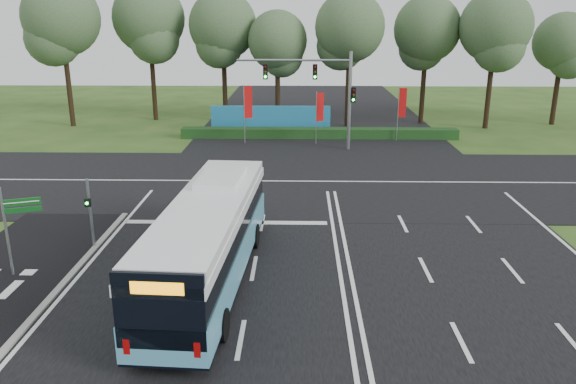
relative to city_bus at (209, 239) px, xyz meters
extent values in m
plane|color=#294C19|center=(4.78, 1.18, -1.72)|extent=(120.00, 120.00, 0.00)
cube|color=black|center=(4.78, 1.18, -1.70)|extent=(20.00, 120.00, 0.04)
cube|color=black|center=(4.78, 13.18, -1.70)|extent=(120.00, 14.00, 0.05)
cube|color=gray|center=(-5.32, -1.82, -1.66)|extent=(0.25, 18.00, 0.12)
cube|color=#53A0C1|center=(0.00, 0.01, -0.66)|extent=(3.18, 12.03, 1.09)
cube|color=black|center=(0.00, 0.01, -1.16)|extent=(3.15, 11.97, 0.30)
cube|color=black|center=(0.00, 0.01, 0.33)|extent=(3.07, 11.84, 0.94)
cube|color=white|center=(0.00, 0.01, 0.93)|extent=(3.18, 12.03, 0.35)
cube|color=white|center=(0.00, 0.01, 1.27)|extent=(3.11, 11.55, 0.35)
cube|color=white|center=(0.15, 2.49, 1.57)|extent=(1.76, 3.06, 0.25)
cube|color=black|center=(-0.35, -5.87, 0.38)|extent=(2.41, 0.26, 2.18)
cube|color=orange|center=(-0.35, -5.91, 1.08)|extent=(1.39, 0.14, 0.35)
cylinder|color=black|center=(-0.96, 3.45, -1.20)|extent=(0.34, 1.05, 1.03)
cylinder|color=black|center=(1.36, 3.31, -1.20)|extent=(0.34, 1.05, 1.03)
cylinder|color=black|center=(-1.38, -3.68, -1.20)|extent=(0.34, 1.05, 1.03)
cylinder|color=black|center=(0.93, -3.82, -1.20)|extent=(0.34, 1.05, 1.03)
cylinder|color=gray|center=(-5.42, 3.14, -0.21)|extent=(0.12, 0.12, 3.02)
cube|color=black|center=(-5.42, 2.96, 0.35)|extent=(0.26, 0.19, 0.34)
sphere|color=#19F233|center=(-5.42, 2.86, 0.35)|extent=(0.12, 0.12, 0.12)
cylinder|color=gray|center=(-7.53, 0.41, 0.01)|extent=(0.10, 0.10, 3.47)
cube|color=#0D4C16|center=(-6.91, 0.63, 1.14)|extent=(1.25, 0.49, 0.26)
cube|color=#0D4C16|center=(-6.91, 0.63, 0.84)|extent=(1.25, 0.49, 0.19)
cube|color=white|center=(-6.91, 0.59, 1.14)|extent=(1.15, 0.41, 0.03)
cylinder|color=gray|center=(-0.97, 23.49, 0.51)|extent=(0.07, 0.07, 4.45)
cube|color=red|center=(-0.65, 23.56, 1.45)|extent=(0.59, 0.17, 2.38)
cylinder|color=gray|center=(4.46, 23.43, 0.28)|extent=(0.06, 0.06, 4.00)
cube|color=red|center=(4.75, 23.49, 1.13)|extent=(0.53, 0.14, 2.14)
cylinder|color=gray|center=(10.83, 24.86, 0.38)|extent=(0.07, 0.07, 4.21)
cube|color=red|center=(11.13, 24.81, 1.27)|extent=(0.56, 0.14, 2.24)
cylinder|color=gray|center=(6.78, 21.68, 1.78)|extent=(0.24, 0.24, 7.00)
cylinder|color=gray|center=(2.78, 21.68, 4.68)|extent=(8.00, 0.16, 0.16)
cube|color=black|center=(4.28, 21.68, 3.88)|extent=(0.32, 0.28, 1.05)
cube|color=black|center=(0.78, 21.68, 3.88)|extent=(0.32, 0.28, 1.05)
cube|color=black|center=(7.03, 21.68, 2.28)|extent=(0.32, 0.28, 1.05)
cube|color=#143413|center=(4.78, 25.68, -1.32)|extent=(22.00, 1.20, 0.80)
cube|color=teal|center=(0.78, 28.18, -0.62)|extent=(10.00, 0.30, 2.20)
cylinder|color=black|center=(-17.00, 30.59, 2.67)|extent=(0.44, 0.44, 8.79)
sphere|color=#3A5834|center=(-17.00, 30.59, 7.53)|extent=(6.47, 6.47, 6.47)
cylinder|color=black|center=(-10.39, 33.89, 2.65)|extent=(0.44, 0.44, 8.74)
sphere|color=#3A5834|center=(-10.39, 33.89, 7.48)|extent=(6.44, 6.44, 6.44)
cylinder|color=black|center=(-3.65, 33.06, 2.36)|extent=(0.44, 0.44, 8.16)
sphere|color=#3A5834|center=(-3.65, 33.06, 6.87)|extent=(6.02, 6.02, 6.02)
cylinder|color=black|center=(1.24, 31.67, 1.77)|extent=(0.44, 0.44, 6.99)
sphere|color=#3A5834|center=(1.24, 31.67, 5.63)|extent=(5.15, 5.15, 5.15)
cylinder|color=black|center=(7.43, 31.03, 2.31)|extent=(0.44, 0.44, 8.07)
sphere|color=#3A5834|center=(7.43, 31.03, 6.77)|extent=(5.94, 5.94, 5.94)
cylinder|color=black|center=(14.27, 32.47, 2.21)|extent=(0.44, 0.44, 7.87)
sphere|color=#3A5834|center=(14.27, 32.47, 6.56)|extent=(5.80, 5.80, 5.80)
cylinder|color=black|center=(19.43, 30.23, 2.34)|extent=(0.44, 0.44, 8.11)
sphere|color=#3A5834|center=(19.43, 30.23, 6.82)|extent=(5.98, 5.98, 5.98)
cylinder|color=black|center=(26.03, 32.19, 1.71)|extent=(0.44, 0.44, 6.86)
sphere|color=#3A5834|center=(26.03, 32.19, 5.50)|extent=(5.05, 5.05, 5.05)
camera|label=1|loc=(3.20, -18.56, 7.59)|focal=35.00mm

